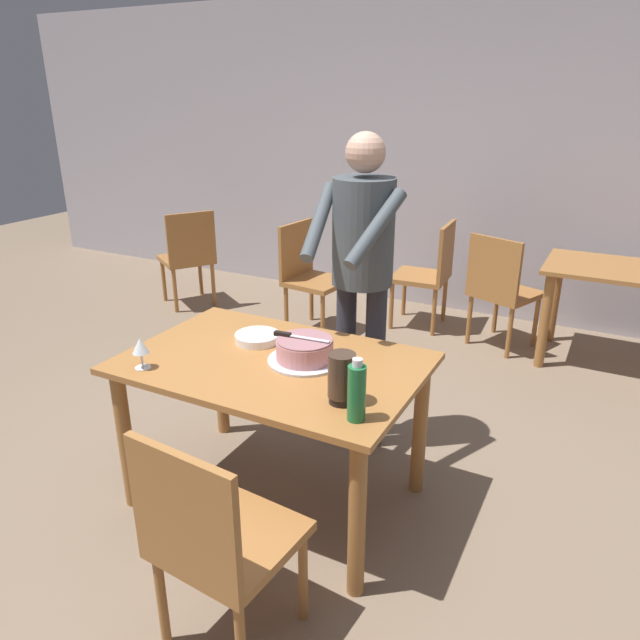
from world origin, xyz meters
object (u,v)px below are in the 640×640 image
person_cutting_cake (362,261)px  background_chair_2 (188,255)px  plate_stack (257,338)px  wine_glass_near (140,347)px  water_bottle (357,392)px  background_table (617,290)px  cake_knife (290,335)px  background_chair_1 (429,271)px  hurricane_lamp (342,378)px  cake_on_platter (305,351)px  main_dining_table (274,384)px  chair_near_side (215,538)px  background_chair_3 (501,288)px  background_chair_0 (309,273)px

person_cutting_cake → background_chair_2: size_ratio=1.91×
plate_stack → wine_glass_near: bearing=-120.7°
water_bottle → background_table: water_bottle is taller
cake_knife → background_table: cake_knife is taller
background_chair_1 → hurricane_lamp: bearing=-79.6°
cake_on_platter → wine_glass_near: size_ratio=2.36×
hurricane_lamp → background_chair_1: bearing=100.4°
cake_on_platter → hurricane_lamp: hurricane_lamp is taller
main_dining_table → wine_glass_near: (-0.47, -0.34, 0.22)m
chair_near_side → wine_glass_near: bearing=146.7°
wine_glass_near → background_table: size_ratio=0.14×
water_bottle → background_chair_3: water_bottle is taller
cake_knife → hurricane_lamp: (0.38, -0.26, -0.01)m
background_chair_0 → cake_on_platter: bearing=-61.9°
chair_near_side → background_chair_1: 3.40m
background_chair_1 → background_chair_3: (0.62, -0.18, 0.00)m
chair_near_side → background_chair_3: bearing=84.9°
water_bottle → background_chair_1: bearing=102.1°
background_table → background_chair_3: bearing=-174.7°
wine_glass_near → hurricane_lamp: (0.92, 0.13, 0.00)m
plate_stack → water_bottle: 0.87m
person_cutting_cake → cake_on_platter: bearing=-90.9°
cake_knife → background_chair_1: (-0.12, 2.50, -0.37)m
plate_stack → background_table: plate_stack is taller
cake_on_platter → person_cutting_cake: size_ratio=0.20×
water_bottle → chair_near_side: (-0.28, -0.53, -0.37)m
cake_knife → hurricane_lamp: 0.46m
main_dining_table → plate_stack: bearing=140.6°
main_dining_table → cake_on_platter: bearing=23.6°
background_table → person_cutting_cake: bearing=-124.0°
main_dining_table → water_bottle: water_bottle is taller
main_dining_table → wine_glass_near: 0.62m
main_dining_table → background_chair_1: bearing=91.4°
background_chair_2 → background_chair_3: bearing=7.1°
plate_stack → background_chair_0: background_chair_0 is taller
water_bottle → person_cutting_cake: 1.06m
main_dining_table → background_chair_1: 2.56m
plate_stack → person_cutting_cake: bearing=57.5°
cake_knife → water_bottle: (0.49, -0.35, -0.00)m
water_bottle → hurricane_lamp: water_bottle is taller
cake_on_platter → water_bottle: bearing=-40.5°
wine_glass_near → background_chair_0: (-0.45, 2.37, -0.36)m
main_dining_table → background_chair_1: size_ratio=1.50×
main_dining_table → plate_stack: 0.27m
chair_near_side → background_table: size_ratio=0.90×
wine_glass_near → person_cutting_cake: person_cutting_cake is taller
background_chair_2 → background_chair_3: same height
person_cutting_cake → background_table: person_cutting_cake is taller
background_chair_1 → background_chair_0: bearing=-148.8°
hurricane_lamp → background_chair_0: (-1.37, 2.24, -0.37)m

